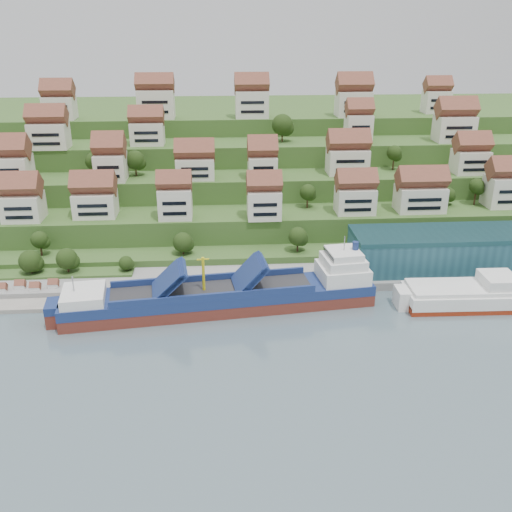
{
  "coord_description": "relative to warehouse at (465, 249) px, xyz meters",
  "views": [
    {
      "loc": [
        -12.59,
        -118.64,
        63.38
      ],
      "look_at": [
        -3.71,
        14.0,
        8.0
      ],
      "focal_mm": 40.0,
      "sensor_mm": 36.0,
      "label": 1
    }
  ],
  "objects": [
    {
      "name": "warehouse",
      "position": [
        0.0,
        0.0,
        0.0
      ],
      "size": [
        60.0,
        15.0,
        10.0
      ],
      "primitive_type": "cube",
      "color": "#224F5C",
      "rests_on": "quay"
    },
    {
      "name": "ground",
      "position": [
        -52.0,
        -17.0,
        -7.2
      ],
      "size": [
        300.0,
        300.0,
        0.0
      ],
      "primitive_type": "plane",
      "color": "slate",
      "rests_on": "ground"
    },
    {
      "name": "beach_huts",
      "position": [
        -112.0,
        -6.25,
        -5.1
      ],
      "size": [
        14.4,
        3.7,
        2.2
      ],
      "color": "white",
      "rests_on": "pebble_beach"
    },
    {
      "name": "flagpole",
      "position": [
        -33.89,
        -7.0,
        -0.32
      ],
      "size": [
        1.28,
        0.16,
        8.0
      ],
      "color": "gray",
      "rests_on": "quay"
    },
    {
      "name": "quay",
      "position": [
        -32.0,
        -2.0,
        -6.1
      ],
      "size": [
        180.0,
        14.0,
        2.2
      ],
      "primitive_type": "cube",
      "color": "gray",
      "rests_on": "ground"
    },
    {
      "name": "hillside",
      "position": [
        -52.0,
        86.55,
        3.46
      ],
      "size": [
        260.0,
        128.0,
        31.0
      ],
      "color": "#2D4C1E",
      "rests_on": "ground"
    },
    {
      "name": "hillside_village",
      "position": [
        -52.92,
        43.35,
        17.12
      ],
      "size": [
        160.73,
        65.77,
        29.76
      ],
      "color": "silver",
      "rests_on": "ground"
    },
    {
      "name": "hillside_trees",
      "position": [
        -63.58,
        29.19,
        10.31
      ],
      "size": [
        142.87,
        62.11,
        31.22
      ],
      "color": "#253E14",
      "rests_on": "ground"
    },
    {
      "name": "second_ship",
      "position": [
        -5.9,
        -17.8,
        -4.66
      ],
      "size": [
        29.23,
        11.4,
        8.41
      ],
      "rotation": [
        0.0,
        0.0,
        -0.02
      ],
      "color": "maroon",
      "rests_on": "ground"
    },
    {
      "name": "cargo_ship",
      "position": [
        -62.96,
        -15.49,
        -4.1
      ],
      "size": [
        73.39,
        19.71,
        16.03
      ],
      "rotation": [
        0.0,
        0.0,
        0.12
      ],
      "color": "maroon",
      "rests_on": "ground"
    },
    {
      "name": "pebble_beach",
      "position": [
        -110.0,
        -5.0,
        -6.7
      ],
      "size": [
        45.0,
        20.0,
        1.0
      ],
      "primitive_type": "cube",
      "color": "gray",
      "rests_on": "ground"
    }
  ]
}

